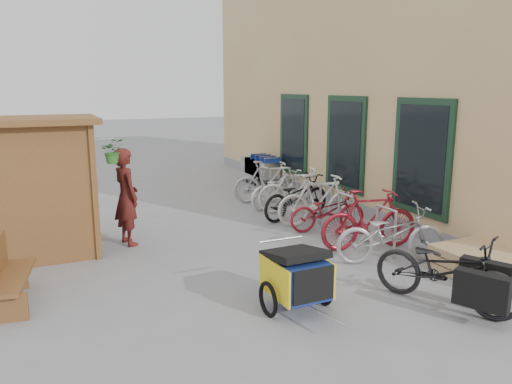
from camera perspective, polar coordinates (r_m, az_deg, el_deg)
name	(u,v)px	position (r m, az deg, el deg)	size (l,w,h in m)	color
ground	(267,275)	(7.96, 1.22, -9.42)	(80.00, 80.00, 0.00)	gray
building	(408,65)	(14.82, 17.00, 13.73)	(6.07, 13.00, 7.00)	tan
kiosk	(28,168)	(9.24, -24.57, 2.47)	(2.49, 1.65, 2.40)	brown
bike_rack	(314,199)	(10.89, 6.67, -0.79)	(0.05, 5.35, 0.86)	#A5A8AD
pallet_stack	(479,263)	(8.59, 24.09, -7.38)	(1.00, 1.20, 0.40)	tan
bench	(5,274)	(7.54, -26.75, -8.34)	(0.63, 1.45, 0.89)	brown
shopping_carts	(260,167)	(14.97, 0.41, 2.90)	(0.53, 1.77, 0.94)	silver
child_trailer	(297,274)	(6.64, 4.65, -9.35)	(0.90, 1.51, 0.89)	navy
cargo_bike	(447,271)	(7.16, 21.04, -8.43)	(1.43, 2.05, 1.02)	black
person_kiosk	(126,197)	(9.52, -14.60, -0.53)	(0.66, 0.43, 1.81)	maroon
bike_0	(391,234)	(8.65, 15.16, -4.64)	(0.65, 1.87, 0.98)	#A6A7AB
bike_1	(369,219)	(9.23, 12.83, -3.06)	(0.52, 1.86, 1.12)	maroon
bike_2	(328,211)	(10.28, 8.18, -2.15)	(0.56, 1.60, 0.84)	maroon
bike_3	(319,200)	(10.64, 7.21, -0.90)	(0.52, 1.84, 1.11)	white
bike_4	(296,197)	(11.18, 4.62, -0.54)	(0.65, 1.87, 0.98)	black
bike_5	(297,190)	(11.65, 4.67, 0.26)	(0.52, 1.83, 1.10)	white
bike_6	(279,189)	(12.20, 2.61, 0.37)	(0.61, 1.74, 0.91)	white
bike_7	(268,182)	(12.69, 1.42, 1.20)	(0.51, 1.79, 1.08)	#A6A7AB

